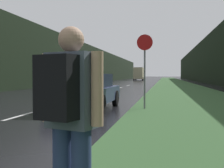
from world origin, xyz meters
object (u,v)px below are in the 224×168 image
at_px(car_passing_near, 87,91).
at_px(delivery_truck, 139,74).
at_px(stop_sign, 145,64).
at_px(hitchhiker_with_backpack, 69,115).

height_order(car_passing_near, delivery_truck, delivery_truck).
relative_size(stop_sign, hitchhiker_with_backpack, 1.68).
bearing_deg(delivery_truck, car_passing_near, -86.83).
xyz_separation_m(hitchhiker_with_backpack, car_passing_near, (-2.25, 8.59, -0.30)).
distance_m(hitchhiker_with_backpack, car_passing_near, 8.88).
height_order(hitchhiker_with_backpack, delivery_truck, delivery_truck).
relative_size(hitchhiker_with_backpack, car_passing_near, 0.39).
distance_m(stop_sign, delivery_truck, 61.44).
bearing_deg(car_passing_near, stop_sign, -169.04).
distance_m(car_passing_near, delivery_truck, 61.72).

